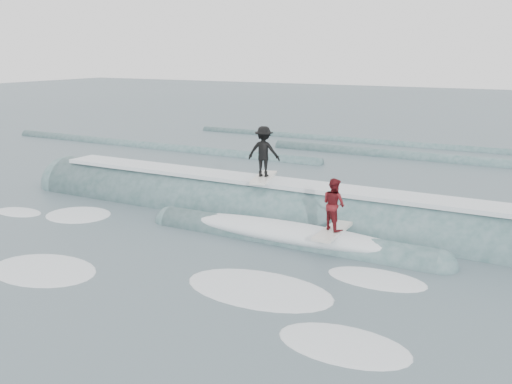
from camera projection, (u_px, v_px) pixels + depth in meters
The scene contains 6 objects.
ground at pixel (198, 255), 16.38m from camera, with size 160.00×160.00×0.00m, color #425961.
breaking_wave at pixel (271, 218), 19.89m from camera, with size 21.90×4.04×2.51m.
surfer_black at pixel (264, 153), 19.78m from camera, with size 1.24×2.07×1.85m.
surfer_red at pixel (334, 208), 16.52m from camera, with size 0.93×2.01×1.64m.
whitewater at pixel (175, 264), 15.69m from camera, with size 15.85×6.14×0.10m.
far_swells at pixel (327, 152), 32.84m from camera, with size 39.51×8.65×0.80m.
Camera 1 is at (8.88, -12.75, 5.73)m, focal length 40.00 mm.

